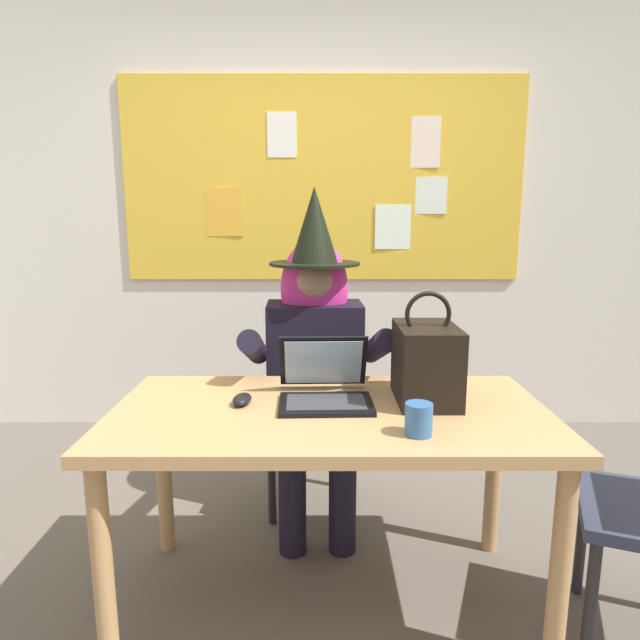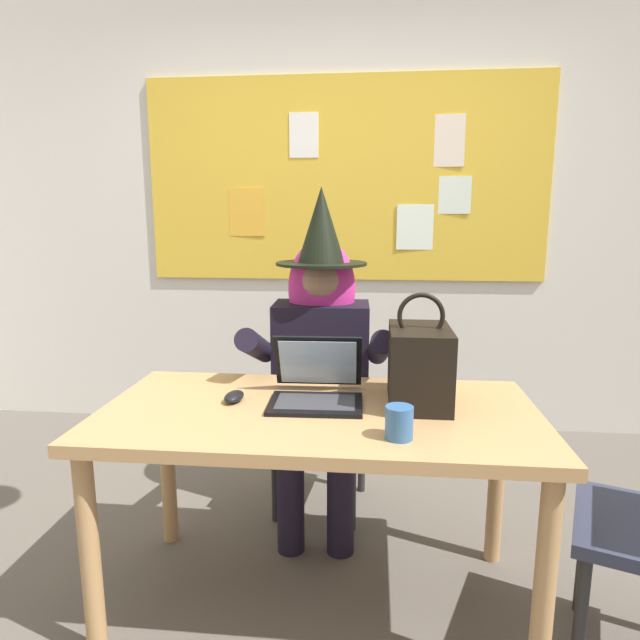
% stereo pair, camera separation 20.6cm
% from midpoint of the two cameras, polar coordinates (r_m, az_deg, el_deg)
% --- Properties ---
extents(ground_plane, '(24.00, 24.00, 0.00)m').
position_cam_midpoint_polar(ground_plane, '(2.07, 2.37, -29.31)').
color(ground_plane, '#5B544C').
extents(wall_back_bulletin, '(5.78, 1.90, 2.65)m').
position_cam_midpoint_polar(wall_back_bulletin, '(3.41, 4.37, 10.87)').
color(wall_back_bulletin, silver).
rests_on(wall_back_bulletin, ground).
extents(desk_main, '(1.43, 0.74, 0.71)m').
position_cam_midpoint_polar(desk_main, '(1.84, 3.15, -11.85)').
color(desk_main, tan).
rests_on(desk_main, ground).
extents(chair_at_desk, '(0.46, 0.46, 0.89)m').
position_cam_midpoint_polar(chair_at_desk, '(2.57, 2.77, -8.31)').
color(chair_at_desk, '#2D3347').
rests_on(chair_at_desk, ground).
extents(person_costumed, '(0.61, 0.67, 1.46)m').
position_cam_midpoint_polar(person_costumed, '(2.37, 2.54, -2.56)').
color(person_costumed, black).
rests_on(person_costumed, ground).
extents(laptop, '(0.32, 0.33, 0.21)m').
position_cam_midpoint_polar(laptop, '(1.87, 2.75, -7.05)').
color(laptop, black).
rests_on(laptop, desk_main).
extents(computer_mouse, '(0.07, 0.11, 0.03)m').
position_cam_midpoint_polar(computer_mouse, '(1.87, -5.90, -8.05)').
color(computer_mouse, black).
rests_on(computer_mouse, desk_main).
extents(handbag, '(0.20, 0.30, 0.38)m').
position_cam_midpoint_polar(handbag, '(1.86, 13.54, -4.65)').
color(handbag, black).
rests_on(handbag, desk_main).
extents(coffee_mug, '(0.08, 0.08, 0.09)m').
position_cam_midpoint_polar(coffee_mug, '(1.59, 12.06, -10.55)').
color(coffee_mug, '#336099').
rests_on(coffee_mug, desk_main).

